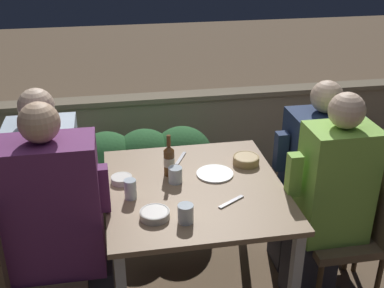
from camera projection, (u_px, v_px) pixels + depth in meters
parapet_wall at (162, 134)px, 4.20m from camera, size 9.00×0.18×0.73m
dining_table at (194, 200)px, 2.68m from camera, size 0.97×1.03×0.76m
planter_hedge at (146, 169)px, 3.60m from camera, size 1.02×0.47×0.69m
chair_left_near at (24, 255)px, 2.44m from camera, size 0.43×0.42×0.92m
person_purple_stripe at (61, 229)px, 2.41m from camera, size 0.52×0.26×1.36m
chair_left_far at (22, 217)px, 2.75m from camera, size 0.43×0.42×0.92m
person_blue_shirt at (55, 196)px, 2.73m from camera, size 0.47×0.26×1.30m
chair_right_near at (358, 216)px, 2.75m from camera, size 0.43×0.42×0.92m
person_green_blouse at (328, 203)px, 2.67m from camera, size 0.47×0.26×1.30m
chair_right_far at (340, 186)px, 3.06m from camera, size 0.43×0.42×0.92m
person_navy_jumper at (312, 177)px, 2.99m from camera, size 0.49×0.26×1.25m
beer_bottle at (169, 160)px, 2.72m from camera, size 0.06×0.06×0.25m
plate_0 at (215, 174)px, 2.76m from camera, size 0.21×0.21×0.01m
bowl_0 at (122, 179)px, 2.67m from camera, size 0.12×0.12×0.03m
bowl_1 at (155, 214)px, 2.36m from camera, size 0.15×0.15×0.04m
bowl_2 at (246, 159)px, 2.87m from camera, size 0.16×0.16×0.05m
glass_cup_0 at (130, 189)px, 2.51m from camera, size 0.06×0.06×0.11m
glass_cup_1 at (186, 214)px, 2.32m from camera, size 0.08×0.08×0.09m
glass_cup_2 at (175, 175)px, 2.66m from camera, size 0.08×0.08×0.09m
fork_0 at (231, 202)px, 2.49m from camera, size 0.16×0.11×0.01m
fork_1 at (181, 158)px, 2.93m from camera, size 0.09×0.16×0.01m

